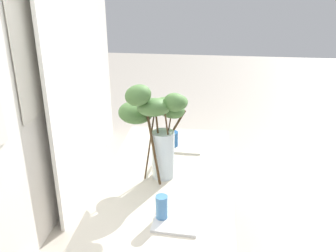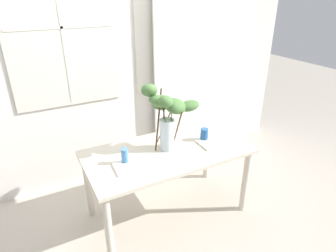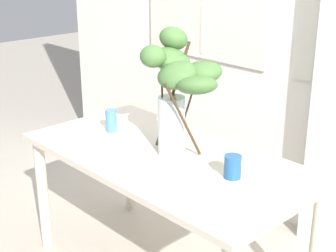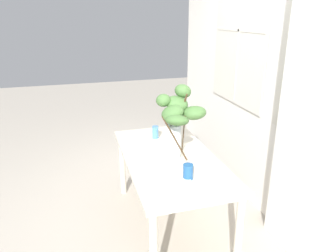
# 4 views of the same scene
# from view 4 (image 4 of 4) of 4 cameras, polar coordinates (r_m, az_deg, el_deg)

# --- Properties ---
(ground) EXTENTS (14.00, 14.00, 0.00)m
(ground) POSITION_cam_4_polar(r_m,az_deg,el_deg) (3.12, 0.27, -17.72)
(ground) COLOR #B7AD9E
(back_wall_with_windows) EXTENTS (4.36, 0.14, 3.03)m
(back_wall_with_windows) POSITION_cam_4_polar(r_m,az_deg,el_deg) (2.97, 19.88, 11.35)
(back_wall_with_windows) COLOR silver
(back_wall_with_windows) RESTS_ON ground
(curtain_sheer_side) EXTENTS (0.91, 0.03, 2.37)m
(curtain_sheer_side) POSITION_cam_4_polar(r_m,az_deg,el_deg) (2.39, 26.36, 0.19)
(curtain_sheer_side) COLOR white
(curtain_sheer_side) RESTS_ON ground
(dining_table) EXTENTS (1.52, 0.78, 0.73)m
(dining_table) POSITION_cam_4_polar(r_m,az_deg,el_deg) (2.78, 0.29, -7.34)
(dining_table) COLOR beige
(dining_table) RESTS_ON ground
(vase_with_branches) EXTENTS (0.54, 0.46, 0.64)m
(vase_with_branches) POSITION_cam_4_polar(r_m,az_deg,el_deg) (2.60, 1.88, 1.56)
(vase_with_branches) COLOR silver
(vase_with_branches) RESTS_ON dining_table
(drinking_glass_blue_left) EXTENTS (0.06, 0.06, 0.14)m
(drinking_glass_blue_left) POSITION_cam_4_polar(r_m,az_deg,el_deg) (3.08, -2.34, -1.27)
(drinking_glass_blue_left) COLOR #4C84BC
(drinking_glass_blue_left) RESTS_ON dining_table
(drinking_glass_blue_right) EXTENTS (0.08, 0.08, 0.12)m
(drinking_glass_blue_right) POSITION_cam_4_polar(r_m,az_deg,el_deg) (2.37, 3.71, -8.40)
(drinking_glass_blue_right) COLOR #235693
(drinking_glass_blue_right) RESTS_ON dining_table
(plate_square_left) EXTENTS (0.24, 0.24, 0.01)m
(plate_square_left) POSITION_cam_4_polar(r_m,az_deg,el_deg) (3.09, -3.71, -2.47)
(plate_square_left) COLOR white
(plate_square_left) RESTS_ON dining_table
(plate_square_right) EXTENTS (0.22, 0.22, 0.01)m
(plate_square_right) POSITION_cam_4_polar(r_m,az_deg,el_deg) (2.36, 1.47, -9.93)
(plate_square_right) COLOR silver
(plate_square_right) RESTS_ON dining_table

